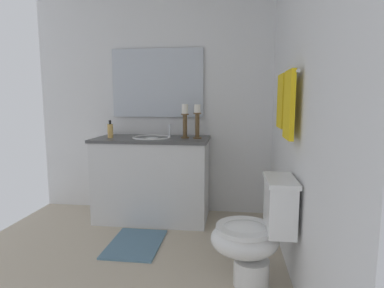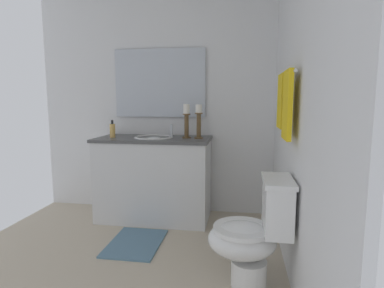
{
  "view_description": "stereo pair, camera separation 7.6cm",
  "coord_description": "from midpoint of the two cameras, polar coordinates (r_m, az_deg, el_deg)",
  "views": [
    {
      "loc": [
        2.2,
        0.87,
        1.25
      ],
      "look_at": [
        -0.44,
        0.53,
        0.88
      ],
      "focal_mm": 29.63,
      "sensor_mm": 36.0,
      "label": 1
    },
    {
      "loc": [
        2.19,
        0.95,
        1.25
      ],
      "look_at": [
        -0.44,
        0.53,
        0.88
      ],
      "focal_mm": 29.63,
      "sensor_mm": 36.0,
      "label": 2
    }
  ],
  "objects": [
    {
      "name": "mirror",
      "position": [
        3.53,
        -5.22,
        10.85
      ],
      "size": [
        0.02,
        1.01,
        0.73
      ],
      "primitive_type": "cube",
      "color": "silver"
    },
    {
      "name": "towel_bar",
      "position": [
        2.34,
        17.79,
        11.78
      ],
      "size": [
        0.67,
        0.02,
        0.02
      ],
      "primitive_type": "cylinder",
      "rotation": [
        0.0,
        1.57,
        0.0
      ],
      "color": "silver"
    },
    {
      "name": "towel_near_vanity",
      "position": [
        2.5,
        16.62,
        7.4
      ],
      "size": [
        0.27,
        0.03,
        0.4
      ],
      "primitive_type": "cube",
      "color": "yellow",
      "rests_on": "towel_bar"
    },
    {
      "name": "candle_holder_tall",
      "position": [
        3.18,
        1.92,
        4.27
      ],
      "size": [
        0.09,
        0.09,
        0.34
      ],
      "color": "brown",
      "rests_on": "vanity_cabinet"
    },
    {
      "name": "vanity_cabinet",
      "position": [
        3.36,
        -6.17,
        -6.16
      ],
      "size": [
        0.58,
        1.18,
        0.86
      ],
      "color": "silver",
      "rests_on": "ground"
    },
    {
      "name": "candle_holder_short",
      "position": [
        3.21,
        -0.31,
        4.37
      ],
      "size": [
        0.09,
        0.09,
        0.34
      ],
      "color": "brown",
      "rests_on": "vanity_cabinet"
    },
    {
      "name": "soap_bottle",
      "position": [
        3.36,
        -13.5,
        2.4
      ],
      "size": [
        0.06,
        0.06,
        0.18
      ],
      "color": "#E5B259",
      "rests_on": "vanity_cabinet"
    },
    {
      "name": "towel_center",
      "position": [
        2.17,
        17.76,
        6.71
      ],
      "size": [
        0.27,
        0.03,
        0.45
      ],
      "primitive_type": "cube",
      "color": "yellow",
      "rests_on": "towel_bar"
    },
    {
      "name": "wall_left",
      "position": [
        3.58,
        -5.81,
        7.53
      ],
      "size": [
        0.04,
        2.63,
        2.45
      ],
      "primitive_type": "cube",
      "color": "white",
      "rests_on": "ground"
    },
    {
      "name": "floor",
      "position": [
        2.69,
        -12.79,
        -20.19
      ],
      "size": [
        2.55,
        2.63,
        0.02
      ],
      "primitive_type": "cube",
      "color": "beige",
      "rests_on": "ground"
    },
    {
      "name": "bath_mat",
      "position": [
        2.93,
        -9.36,
        -17.17
      ],
      "size": [
        0.6,
        0.44,
        0.02
      ],
      "primitive_type": "cube",
      "color": "slate",
      "rests_on": "ground"
    },
    {
      "name": "toilet",
      "position": [
        2.22,
        11.84,
        -15.62
      ],
      "size": [
        0.39,
        0.54,
        0.75
      ],
      "color": "white",
      "rests_on": "ground"
    },
    {
      "name": "sink_basin",
      "position": [
        3.28,
        -6.26,
        0.49
      ],
      "size": [
        0.4,
        0.4,
        0.24
      ],
      "color": "white",
      "rests_on": "vanity_cabinet"
    },
    {
      "name": "wall_back",
      "position": [
        2.23,
        19.58,
        6.91
      ],
      "size": [
        2.55,
        0.04,
        2.45
      ],
      "primitive_type": "cube",
      "color": "white",
      "rests_on": "ground"
    }
  ]
}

